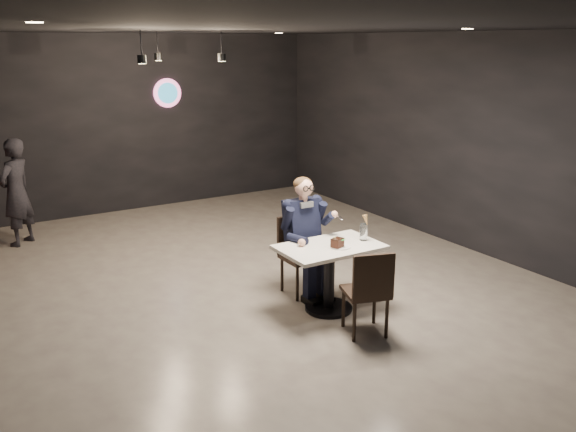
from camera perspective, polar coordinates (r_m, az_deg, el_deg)
floor at (r=7.19m, az=-3.71°, el=-7.51°), size 9.00×9.00×0.00m
wall_sign at (r=11.04m, az=-11.23°, el=11.23°), size 0.50×0.06×0.50m
pendant_lights at (r=8.42m, az=-10.71°, el=15.85°), size 1.40×1.20×0.36m
main_table at (r=6.71m, az=3.86°, el=-5.81°), size 1.10×0.70×0.75m
chair_far at (r=7.10m, az=1.32°, el=-3.78°), size 0.42×0.46×0.92m
chair_near at (r=6.21m, az=7.27°, el=-6.90°), size 0.54×0.57×0.92m
seated_man at (r=7.02m, az=1.33°, el=-1.78°), size 0.60×0.80×1.44m
dessert_plate at (r=6.53m, az=4.98°, el=-2.88°), size 0.21×0.21×0.01m
cake_slice at (r=6.49m, az=4.64°, el=-2.53°), size 0.15×0.13×0.09m
mint_leaf at (r=6.48m, az=5.14°, el=-2.23°), size 0.07×0.04×0.01m
sundae_glass at (r=6.76m, az=7.08°, el=-1.50°), size 0.08×0.08×0.19m
wafer_cone at (r=6.69m, az=7.31°, el=-0.39°), size 0.07×0.07×0.12m
passerby at (r=9.58m, az=-24.09°, el=2.03°), size 0.67×0.66×1.56m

